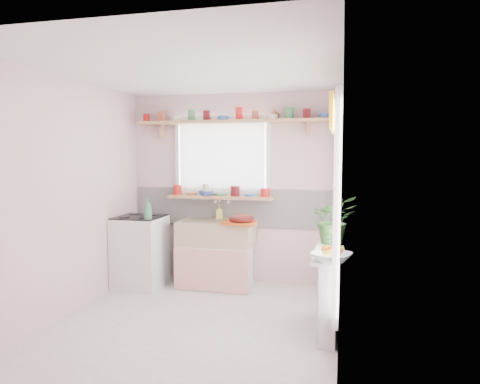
# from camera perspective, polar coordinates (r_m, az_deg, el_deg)

# --- Properties ---
(room) EXTENTS (3.20, 3.20, 3.20)m
(room) POSITION_cam_1_polar(r_m,az_deg,el_deg) (4.83, 4.57, 1.09)
(room) COLOR silver
(room) RESTS_ON ground
(sink_unit) EXTENTS (0.95, 0.65, 1.11)m
(sink_unit) POSITION_cam_1_polar(r_m,az_deg,el_deg) (5.57, -3.14, -8.14)
(sink_unit) COLOR white
(sink_unit) RESTS_ON ground
(cooker) EXTENTS (0.58, 0.58, 0.93)m
(cooker) POSITION_cam_1_polar(r_m,az_deg,el_deg) (5.69, -13.14, -7.70)
(cooker) COLOR white
(cooker) RESTS_ON ground
(radiator_ledge) EXTENTS (0.22, 0.95, 0.78)m
(radiator_ledge) POSITION_cam_1_polar(r_m,az_deg,el_deg) (4.31, 11.68, -12.69)
(radiator_ledge) COLOR white
(radiator_ledge) RESTS_ON ground
(windowsill) EXTENTS (1.40, 0.22, 0.04)m
(windowsill) POSITION_cam_1_polar(r_m,az_deg,el_deg) (5.63, -2.63, -0.69)
(windowsill) COLOR tan
(windowsill) RESTS_ON room
(pine_shelf) EXTENTS (2.52, 0.24, 0.04)m
(pine_shelf) POSITION_cam_1_polar(r_m,az_deg,el_deg) (5.57, -1.20, 9.34)
(pine_shelf) COLOR tan
(pine_shelf) RESTS_ON room
(shelf_crockery) EXTENTS (2.47, 0.11, 0.12)m
(shelf_crockery) POSITION_cam_1_polar(r_m,az_deg,el_deg) (5.59, -1.63, 10.09)
(shelf_crockery) COLOR red
(shelf_crockery) RESTS_ON pine_shelf
(sill_crockery) EXTENTS (1.35, 0.11, 0.12)m
(sill_crockery) POSITION_cam_1_polar(r_m,az_deg,el_deg) (5.63, -2.80, 0.07)
(sill_crockery) COLOR red
(sill_crockery) RESTS_ON windowsill
(dish_tray) EXTENTS (0.41, 0.33, 0.04)m
(dish_tray) POSITION_cam_1_polar(r_m,az_deg,el_deg) (5.22, -0.09, -4.15)
(dish_tray) COLOR #E15814
(dish_tray) RESTS_ON sink_unit
(colander) EXTENTS (0.39, 0.39, 0.14)m
(colander) POSITION_cam_1_polar(r_m,az_deg,el_deg) (5.20, 0.19, -3.61)
(colander) COLOR #52100E
(colander) RESTS_ON sink_unit
(jade_plant) EXTENTS (0.54, 0.49, 0.51)m
(jade_plant) POSITION_cam_1_polar(r_m,az_deg,el_deg) (4.56, 12.39, -3.58)
(jade_plant) COLOR #325C25
(jade_plant) RESTS_ON radiator_ledge
(fruit_bowl) EXTENTS (0.44, 0.44, 0.08)m
(fruit_bowl) POSITION_cam_1_polar(r_m,az_deg,el_deg) (3.81, 12.08, -8.51)
(fruit_bowl) COLOR silver
(fruit_bowl) RESTS_ON radiator_ledge
(herb_pot) EXTENTS (0.12, 0.09, 0.21)m
(herb_pot) POSITION_cam_1_polar(r_m,az_deg,el_deg) (3.95, 12.16, -7.04)
(herb_pot) COLOR #266029
(herb_pot) RESTS_ON radiator_ledge
(soap_bottle_sink) EXTENTS (0.11, 0.11, 0.19)m
(soap_bottle_sink) POSITION_cam_1_polar(r_m,az_deg,el_deg) (5.68, -2.81, -2.63)
(soap_bottle_sink) COLOR #D7D05F
(soap_bottle_sink) RESTS_ON sink_unit
(sill_cup) EXTENTS (0.15, 0.15, 0.10)m
(sill_cup) POSITION_cam_1_polar(r_m,az_deg,el_deg) (5.73, -3.93, 0.09)
(sill_cup) COLOR silver
(sill_cup) RESTS_ON windowsill
(sill_bowl) EXTENTS (0.21, 0.21, 0.06)m
(sill_bowl) POSITION_cam_1_polar(r_m,az_deg,el_deg) (5.62, -4.56, -0.18)
(sill_bowl) COLOR #2D4392
(sill_bowl) RESTS_ON windowsill
(shelf_vase) EXTENTS (0.17, 0.17, 0.14)m
(shelf_vase) POSITION_cam_1_polar(r_m,az_deg,el_deg) (5.53, 4.61, 10.31)
(shelf_vase) COLOR #9B4F2F
(shelf_vase) RESTS_ON pine_shelf
(cooker_bottle) EXTENTS (0.11, 0.11, 0.27)m
(cooker_bottle) POSITION_cam_1_polar(r_m,az_deg,el_deg) (5.30, -12.21, -2.17)
(cooker_bottle) COLOR #3F7E50
(cooker_bottle) RESTS_ON cooker
(fruit) EXTENTS (0.20, 0.14, 0.10)m
(fruit) POSITION_cam_1_polar(r_m,az_deg,el_deg) (3.80, 12.19, -7.57)
(fruit) COLOR orange
(fruit) RESTS_ON fruit_bowl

